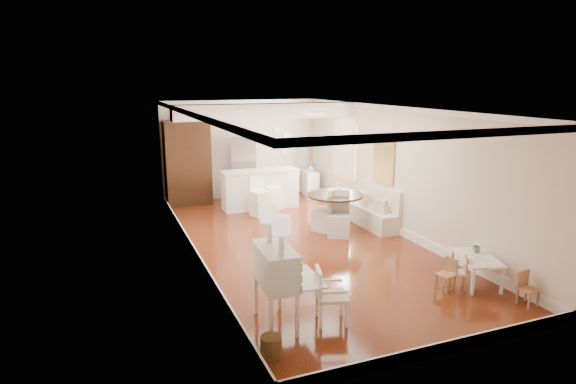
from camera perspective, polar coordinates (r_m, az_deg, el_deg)
room at (r=9.97m, az=1.26°, el=5.28°), size 9.00×9.04×2.82m
secretary_bureau at (r=6.73m, az=-1.49°, el=-11.17°), size 0.95×0.96×1.14m
gustavian_armchair at (r=6.91m, az=5.20°, el=-12.10°), size 0.57×0.57×0.80m
wicker_basket at (r=6.24m, az=-2.02°, el=-17.82°), size 0.32×0.32×0.27m
kids_table at (r=8.73m, az=21.36°, el=-8.62°), size 0.85×1.09×0.48m
kids_chair_a at (r=8.33m, az=18.22°, el=-9.24°), size 0.29×0.29×0.53m
kids_chair_b at (r=8.46m, az=19.51°, el=-8.90°), size 0.37×0.37×0.56m
kids_chair_c at (r=8.25m, az=26.61°, el=-10.24°), size 0.28×0.28×0.53m
banquette at (r=11.30m, az=10.04°, el=-1.70°), size 0.52×1.60×0.98m
dining_table at (r=10.91m, az=5.57°, el=-2.44°), size 1.39×1.39×0.85m
slip_chair_near at (r=10.54m, az=6.02°, el=-2.60°), size 0.64×0.65×1.00m
slip_chair_far at (r=10.88m, az=4.55°, el=-2.06°), size 0.67×0.67×1.00m
breakfast_counter at (r=12.82m, az=-3.33°, el=0.36°), size 2.05×0.65×1.03m
bar_stool_left at (r=12.06m, az=-3.35°, el=-0.51°), size 0.51×0.51×1.01m
bar_stool_right at (r=12.67m, az=-1.97°, el=0.07°), size 0.46×0.46×0.96m
pantry_cabinet at (r=13.33m, az=-11.81°, el=3.38°), size 1.20×0.60×2.30m
fridge at (r=13.78m, az=-3.94°, el=2.88°), size 0.75×0.65×1.80m
sideboard at (r=14.15m, az=2.67°, el=0.99°), size 0.49×0.83×0.74m
pencil_cup at (r=8.85m, az=21.41°, el=-6.33°), size 0.16×0.16×0.11m
branch_vase at (r=14.08m, az=2.70°, el=2.83°), size 0.19×0.19×0.17m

